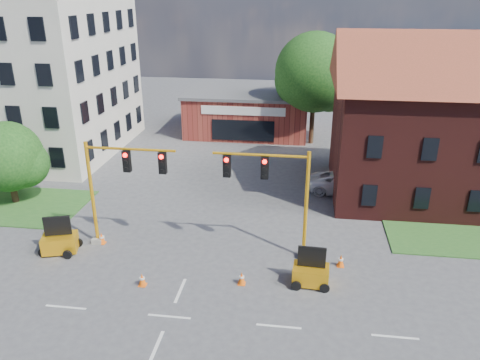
{
  "coord_description": "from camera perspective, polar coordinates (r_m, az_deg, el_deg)",
  "views": [
    {
      "loc": [
        5.55,
        -16.76,
        13.88
      ],
      "look_at": [
        1.9,
        10.0,
        2.78
      ],
      "focal_mm": 35.0,
      "sensor_mm": 36.0,
      "label": 1
    }
  ],
  "objects": [
    {
      "name": "trailer_east",
      "position": [
        24.18,
        8.62,
        -11.15
      ],
      "size": [
        1.86,
        1.3,
        2.04
      ],
      "rotation": [
        0.0,
        0.0,
        -0.06
      ],
      "color": "#FFAC15",
      "rests_on": "ground"
    },
    {
      "name": "cone_d",
      "position": [
        26.01,
        12.18,
        -9.6
      ],
      "size": [
        0.4,
        0.4,
        0.7
      ],
      "color": "#FF5F0D",
      "rests_on": "ground"
    },
    {
      "name": "brick_shop",
      "position": [
        48.51,
        0.98,
        8.36
      ],
      "size": [
        12.4,
        8.4,
        4.3
      ],
      "color": "maroon",
      "rests_on": "ground"
    },
    {
      "name": "tree_nw_front",
      "position": [
        35.12,
        -26.1,
        2.37
      ],
      "size": [
        5.01,
        4.77,
        5.77
      ],
      "color": "#321D12",
      "rests_on": "ground"
    },
    {
      "name": "trailer_west",
      "position": [
        28.44,
        -21.11,
        -7.0
      ],
      "size": [
        2.15,
        1.74,
        2.12
      ],
      "rotation": [
        0.0,
        0.0,
        0.3
      ],
      "color": "#FFAC15",
      "rests_on": "ground"
    },
    {
      "name": "cone_b",
      "position": [
        28.7,
        -16.5,
        -6.83
      ],
      "size": [
        0.4,
        0.4,
        0.7
      ],
      "color": "#FF5F0D",
      "rests_on": "ground"
    },
    {
      "name": "cone_c",
      "position": [
        24.07,
        0.2,
        -11.89
      ],
      "size": [
        0.4,
        0.4,
        0.7
      ],
      "color": "#FF5F0D",
      "rests_on": "ground"
    },
    {
      "name": "pickup_white",
      "position": [
        34.82,
        12.85,
        -0.41
      ],
      "size": [
        5.51,
        2.82,
        1.49
      ],
      "primitive_type": "imported",
      "rotation": [
        0.0,
        0.0,
        1.5
      ],
      "color": "white",
      "rests_on": "ground"
    },
    {
      "name": "cone_a",
      "position": [
        24.47,
        -11.84,
        -11.8
      ],
      "size": [
        0.4,
        0.4,
        0.7
      ],
      "color": "#FF5F0D",
      "rests_on": "ground"
    },
    {
      "name": "ground",
      "position": [
        22.46,
        -8.62,
        -16.13
      ],
      "size": [
        120.0,
        120.0,
        0.0
      ],
      "primitive_type": "plane",
      "color": "#464648",
      "rests_on": "ground"
    },
    {
      "name": "office_block",
      "position": [
        46.48,
        -26.68,
        15.69
      ],
      "size": [
        18.4,
        15.4,
        20.6
      ],
      "color": "silver",
      "rests_on": "ground"
    },
    {
      "name": "tree_large",
      "position": [
        44.48,
        9.59,
        12.45
      ],
      "size": [
        7.69,
        7.32,
        10.42
      ],
      "color": "#321D12",
      "rests_on": "ground"
    },
    {
      "name": "signal_mast_west",
      "position": [
        26.74,
        -14.6,
        -0.28
      ],
      "size": [
        5.3,
        0.6,
        6.2
      ],
      "color": "gray",
      "rests_on": "ground"
    },
    {
      "name": "signal_mast_east",
      "position": [
        24.87,
        4.36,
        -1.33
      ],
      "size": [
        5.3,
        0.6,
        6.2
      ],
      "color": "gray",
      "rests_on": "ground"
    }
  ]
}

